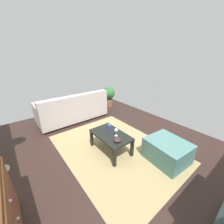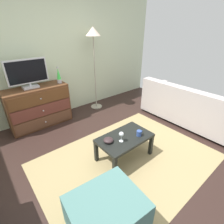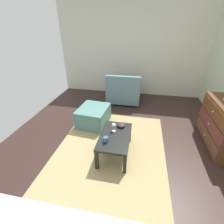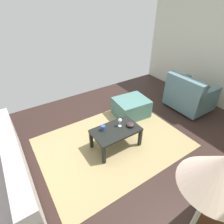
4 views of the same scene
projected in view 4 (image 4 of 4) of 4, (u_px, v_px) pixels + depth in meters
name	position (u px, v px, depth m)	size (l,w,h in m)	color
ground_plane	(128.00, 146.00, 3.33)	(5.85, 4.58, 0.05)	#30201C
area_rug	(113.00, 142.00, 3.36)	(2.60, 1.90, 0.01)	tan
coffee_table	(116.00, 132.00, 3.10)	(0.82, 0.49, 0.39)	black
wine_glass	(120.00, 121.00, 3.09)	(0.07, 0.07, 0.16)	silver
mug	(103.00, 128.00, 3.04)	(0.11, 0.08, 0.08)	#334E92
bowl_decorative	(130.00, 125.00, 3.13)	(0.14, 0.14, 0.06)	#322426
armchair	(189.00, 95.00, 4.15)	(0.80, 0.91, 0.83)	#332319
ottoman	(131.00, 107.00, 4.00)	(0.70, 0.60, 0.39)	slate
standing_lamp	(208.00, 195.00, 0.83)	(0.32, 0.32, 1.84)	#A59E8C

